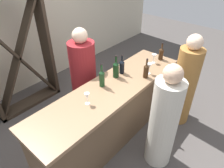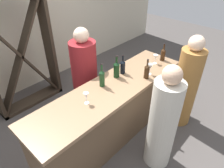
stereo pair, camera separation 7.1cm
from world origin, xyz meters
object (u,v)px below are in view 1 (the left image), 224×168
at_px(wine_rack, 17,57).
at_px(person_right_guest, 84,79).
at_px(wine_bottle_leftmost_olive_green, 102,78).
at_px(person_left_guest, 163,122).
at_px(wine_bottle_second_right_amber_brown, 146,70).
at_px(wine_bottle_center_near_black, 122,66).
at_px(wine_glass_near_right, 87,96).
at_px(person_center_guest, 185,85).
at_px(wine_bottle_second_left_dark_green, 116,69).
at_px(wine_glass_near_center, 154,57).
at_px(wine_glass_near_left, 149,66).
at_px(wine_bottle_rightmost_amber_brown, 161,53).

relative_size(wine_rack, person_right_guest, 1.26).
xyz_separation_m(wine_bottle_leftmost_olive_green, person_left_guest, (0.15, -0.87, -0.35)).
bearing_deg(wine_rack, wine_bottle_leftmost_olive_green, -76.90).
bearing_deg(wine_bottle_second_right_amber_brown, wine_bottle_center_near_black, 111.43).
relative_size(wine_bottle_second_right_amber_brown, wine_glass_near_right, 1.91).
height_order(person_left_guest, person_center_guest, person_center_guest).
bearing_deg(wine_rack, wine_bottle_center_near_black, -62.70).
relative_size(wine_rack, person_center_guest, 1.29).
height_order(wine_rack, wine_glass_near_right, wine_rack).
relative_size(wine_bottle_second_left_dark_green, wine_bottle_second_right_amber_brown, 1.14).
bearing_deg(wine_rack, wine_glass_near_center, -51.62).
height_order(wine_glass_near_center, person_left_guest, person_left_guest).
xyz_separation_m(wine_bottle_leftmost_olive_green, wine_glass_near_center, (1.00, -0.18, -0.02)).
height_order(wine_glass_near_left, wine_glass_near_center, wine_glass_near_left).
bearing_deg(wine_glass_near_right, wine_bottle_second_left_dark_green, 10.16).
bearing_deg(wine_glass_near_right, wine_bottle_second_right_amber_brown, -12.32).
xyz_separation_m(wine_glass_near_left, person_right_guest, (-0.51, 0.86, -0.33)).
height_order(wine_rack, wine_glass_near_left, wine_rack).
bearing_deg(wine_bottle_leftmost_olive_green, person_right_guest, 73.39).
distance_m(wine_bottle_second_left_dark_green, person_right_guest, 0.66).
relative_size(wine_bottle_second_left_dark_green, wine_bottle_center_near_black, 1.14).
relative_size(wine_bottle_second_right_amber_brown, person_right_guest, 0.19).
distance_m(wine_bottle_leftmost_olive_green, person_right_guest, 0.67).
bearing_deg(wine_bottle_second_left_dark_green, wine_bottle_second_right_amber_brown, -51.04).
xyz_separation_m(wine_bottle_second_right_amber_brown, wine_glass_near_left, (0.11, 0.02, 0.01)).
bearing_deg(wine_glass_near_left, wine_bottle_second_left_dark_green, 141.01).
distance_m(wine_bottle_rightmost_amber_brown, wine_glass_near_left, 0.51).
xyz_separation_m(wine_bottle_second_right_amber_brown, wine_bottle_rightmost_amber_brown, (0.62, 0.11, -0.00)).
bearing_deg(wine_bottle_second_right_amber_brown, wine_bottle_leftmost_olive_green, 150.23).
xyz_separation_m(wine_rack, person_right_guest, (0.52, -0.97, -0.27)).
relative_size(wine_rack, wine_bottle_second_left_dark_green, 5.77).
distance_m(wine_glass_near_center, person_right_guest, 1.16).
xyz_separation_m(wine_bottle_second_left_dark_green, wine_bottle_second_right_amber_brown, (0.26, -0.33, -0.02)).
relative_size(wine_bottle_leftmost_olive_green, person_right_guest, 0.22).
height_order(wine_bottle_center_near_black, wine_bottle_rightmost_amber_brown, wine_bottle_center_near_black).
bearing_deg(wine_rack, wine_bottle_rightmost_amber_brown, -48.61).
bearing_deg(wine_glass_near_left, wine_bottle_center_near_black, 128.34).
xyz_separation_m(wine_rack, wine_bottle_rightmost_amber_brown, (1.53, -1.74, 0.05)).
height_order(wine_bottle_leftmost_olive_green, wine_glass_near_center, wine_bottle_leftmost_olive_green).
bearing_deg(wine_bottle_second_right_amber_brown, person_center_guest, -38.37).
relative_size(wine_bottle_second_left_dark_green, wine_glass_near_center, 2.23).
xyz_separation_m(wine_bottle_center_near_black, wine_bottle_second_right_amber_brown, (0.13, -0.33, -0.00)).
distance_m(wine_rack, wine_bottle_leftmost_olive_green, 1.57).
height_order(wine_bottle_center_near_black, person_center_guest, person_center_guest).
bearing_deg(wine_bottle_second_right_amber_brown, wine_glass_near_left, 9.93).
bearing_deg(wine_glass_near_right, person_center_guest, -22.78).
bearing_deg(wine_glass_near_right, person_right_guest, 50.89).
height_order(wine_bottle_center_near_black, wine_glass_near_left, wine_bottle_center_near_black).
bearing_deg(person_right_guest, wine_glass_near_left, 40.26).
relative_size(wine_bottle_rightmost_amber_brown, wine_glass_near_right, 1.88).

